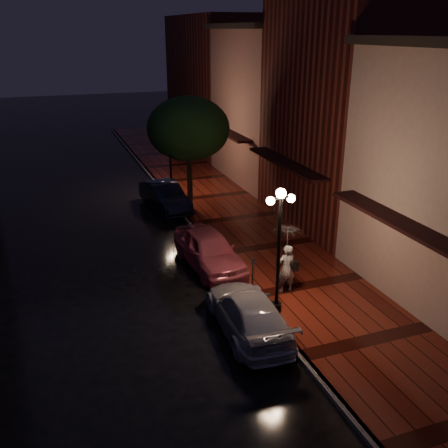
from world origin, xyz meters
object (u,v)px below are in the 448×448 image
object	(u,v)px
streetlamp_far	(170,151)
woman_with_umbrella	(287,249)
street_tree	(189,131)
streetlamp_near	(279,244)
navy_car	(165,196)
parking_meter	(253,271)
pink_car	(209,250)
silver_car	(248,313)

from	to	relation	value
streetlamp_far	woman_with_umbrella	size ratio (longest dim) A/B	1.70
street_tree	woman_with_umbrella	size ratio (longest dim) A/B	2.29
streetlamp_near	streetlamp_far	xyz separation A→B (m)	(0.00, 14.00, 0.00)
navy_car	parking_meter	bearing A→B (deg)	-92.64
street_tree	navy_car	bearing A→B (deg)	150.58
street_tree	navy_car	xyz separation A→B (m)	(-1.21, 0.68, -3.53)
pink_car	parking_meter	xyz separation A→B (m)	(0.75, -2.68, 0.17)
streetlamp_near	parking_meter	xyz separation A→B (m)	(-0.20, 1.58, -1.67)
streetlamp_far	woman_with_umbrella	xyz separation A→B (m)	(0.91, -12.89, -0.77)
street_tree	parking_meter	world-z (taller)	street_tree
street_tree	navy_car	size ratio (longest dim) A/B	1.33
streetlamp_far	street_tree	distance (m)	3.44
streetlamp_near	silver_car	xyz separation A→B (m)	(-1.25, -0.55, -1.94)
streetlamp_near	street_tree	world-z (taller)	street_tree
streetlamp_near	woman_with_umbrella	xyz separation A→B (m)	(0.91, 1.11, -0.77)
street_tree	pink_car	bearing A→B (deg)	-100.18
pink_car	woman_with_umbrella	size ratio (longest dim) A/B	1.75
streetlamp_far	street_tree	xyz separation A→B (m)	(0.26, -3.01, 1.64)
streetlamp_near	woman_with_umbrella	world-z (taller)	streetlamp_near
navy_car	woman_with_umbrella	xyz separation A→B (m)	(1.86, -10.56, 1.11)
street_tree	silver_car	distance (m)	12.18
streetlamp_far	pink_car	size ratio (longest dim) A/B	0.97
pink_car	navy_car	world-z (taller)	pink_car
parking_meter	street_tree	bearing A→B (deg)	108.04
woman_with_umbrella	parking_meter	distance (m)	1.50
streetlamp_near	navy_car	world-z (taller)	streetlamp_near
navy_car	woman_with_umbrella	distance (m)	10.78
street_tree	pink_car	distance (m)	7.68
streetlamp_near	pink_car	bearing A→B (deg)	102.57
woman_with_umbrella	navy_car	bearing A→B (deg)	-77.36
pink_car	parking_meter	world-z (taller)	pink_car
streetlamp_near	pink_car	size ratio (longest dim) A/B	0.97
streetlamp_far	silver_car	xyz separation A→B (m)	(-1.25, -14.55, -1.94)
streetlamp_far	woman_with_umbrella	world-z (taller)	streetlamp_far
woman_with_umbrella	street_tree	bearing A→B (deg)	-83.58
streetlamp_far	parking_meter	xyz separation A→B (m)	(-0.20, -12.42, -1.67)
streetlamp_far	street_tree	bearing A→B (deg)	-85.09
streetlamp_far	street_tree	size ratio (longest dim) A/B	0.74
streetlamp_near	streetlamp_far	world-z (taller)	same
pink_car	woman_with_umbrella	world-z (taller)	woman_with_umbrella
navy_car	parking_meter	distance (m)	10.12
pink_car	parking_meter	distance (m)	2.79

